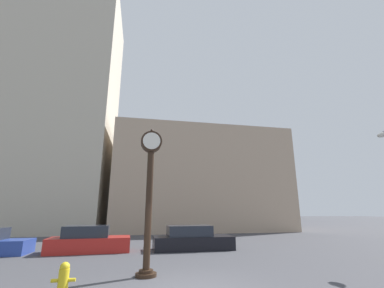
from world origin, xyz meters
name	(u,v)px	position (x,y,z in m)	size (l,w,h in m)	color
building_tall_tower	(52,107)	(-12.55, 24.00, 14.52)	(14.49, 12.00, 29.04)	#BCB29E
building_storefront_row	(198,182)	(5.65, 24.00, 5.80)	(20.01, 12.00, 11.60)	tan
street_clock	(150,187)	(-1.15, 1.83, 3.01)	(0.80, 0.73, 5.26)	black
car_red	(89,241)	(-4.09, 7.90, 0.58)	(4.34, 2.02, 1.39)	red
car_black	(192,239)	(1.63, 7.73, 0.56)	(4.59, 1.91, 1.35)	black
fire_hydrant_far	(64,278)	(-3.40, 0.30, 0.41)	(0.61, 0.27, 0.81)	yellow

